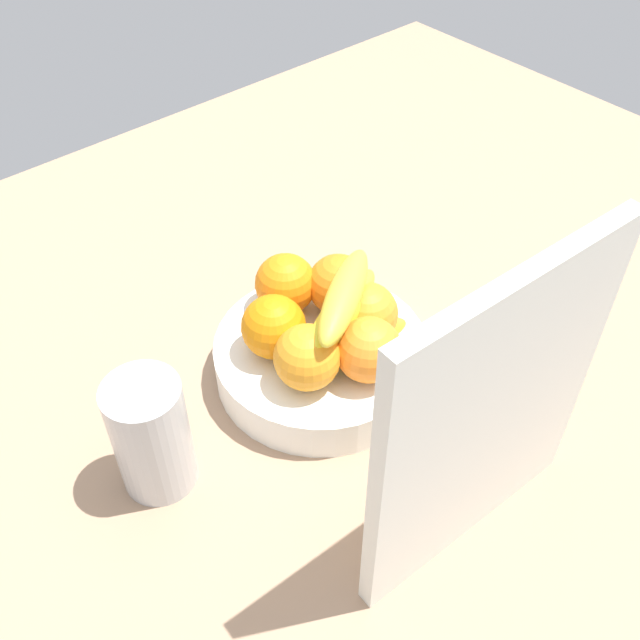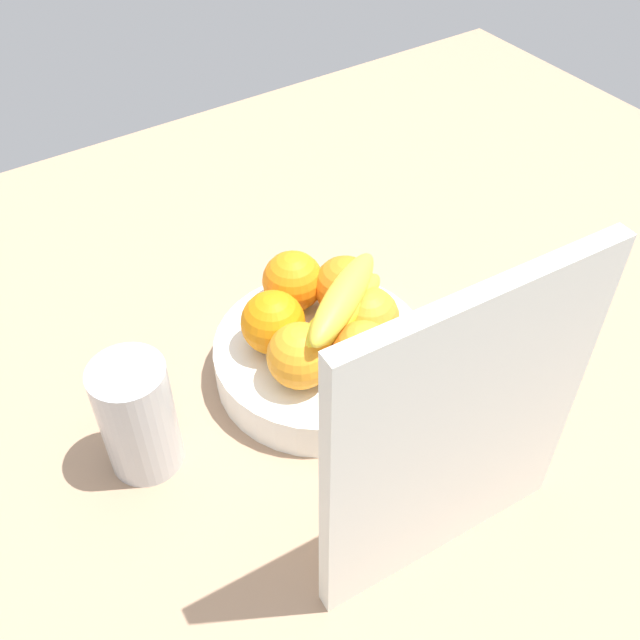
{
  "view_description": "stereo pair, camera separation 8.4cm",
  "coord_description": "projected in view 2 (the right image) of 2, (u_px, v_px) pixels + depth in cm",
  "views": [
    {
      "loc": [
        42.64,
        47.94,
        71.36
      ],
      "look_at": [
        1.04,
        -0.13,
        9.38
      ],
      "focal_mm": 41.17,
      "sensor_mm": 36.0,
      "label": 1
    },
    {
      "loc": [
        35.96,
        52.99,
        71.36
      ],
      "look_at": [
        1.04,
        -0.13,
        9.38
      ],
      "focal_mm": 41.17,
      "sensor_mm": 36.0,
      "label": 2
    }
  ],
  "objects": [
    {
      "name": "orange_front_right",
      "position": [
        300.0,
        356.0,
        0.85
      ],
      "size": [
        7.91,
        7.91,
        7.91
      ],
      "primitive_type": "sphere",
      "color": "orange",
      "rests_on": "fruit_bowl"
    },
    {
      "name": "orange_back_right",
      "position": [
        345.0,
        286.0,
        0.93
      ],
      "size": [
        7.91,
        7.91,
        7.91
      ],
      "primitive_type": "sphere",
      "color": "orange",
      "rests_on": "fruit_bowl"
    },
    {
      "name": "orange_front_left",
      "position": [
        273.0,
        322.0,
        0.89
      ],
      "size": [
        7.91,
        7.91,
        7.91
      ],
      "primitive_type": "sphere",
      "color": "orange",
      "rests_on": "fruit_bowl"
    },
    {
      "name": "banana_bunch",
      "position": [
        340.0,
        321.0,
        0.87
      ],
      "size": [
        17.72,
        12.61,
        10.6
      ],
      "color": "yellow",
      "rests_on": "fruit_bowl"
    },
    {
      "name": "orange_top_stack",
      "position": [
        291.0,
        282.0,
        0.94
      ],
      "size": [
        7.91,
        7.91,
        7.91
      ],
      "primitive_type": "sphere",
      "color": "orange",
      "rests_on": "fruit_bowl"
    },
    {
      "name": "orange_center",
      "position": [
        362.0,
        354.0,
        0.85
      ],
      "size": [
        7.91,
        7.91,
        7.91
      ],
      "primitive_type": "sphere",
      "color": "orange",
      "rests_on": "fruit_bowl"
    },
    {
      "name": "cutting_board",
      "position": [
        458.0,
        438.0,
        0.66
      ],
      "size": [
        28.06,
        3.22,
        36.0
      ],
      "primitive_type": "cube",
      "rotation": [
        0.0,
        0.0,
        -0.05
      ],
      "color": "white",
      "rests_on": "ground_plane"
    },
    {
      "name": "orange_back_left",
      "position": [
        367.0,
        318.0,
        0.89
      ],
      "size": [
        7.91,
        7.91,
        7.91
      ],
      "primitive_type": "sphere",
      "color": "orange",
      "rests_on": "fruit_bowl"
    },
    {
      "name": "fruit_bowl",
      "position": [
        320.0,
        358.0,
        0.93
      ],
      "size": [
        26.89,
        26.89,
        5.38
      ],
      "primitive_type": "cylinder",
      "color": "white",
      "rests_on": "ground_plane"
    },
    {
      "name": "ground_plane",
      "position": [
        327.0,
        377.0,
        0.97
      ],
      "size": [
        180.0,
        140.0,
        3.0
      ],
      "primitive_type": "cube",
      "color": "#A28064"
    },
    {
      "name": "thermos_tumbler",
      "position": [
        139.0,
        420.0,
        0.8
      ],
      "size": [
        8.41,
        8.41,
        15.02
      ],
      "primitive_type": "cylinder",
      "color": "#B8BCC0",
      "rests_on": "ground_plane"
    }
  ]
}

